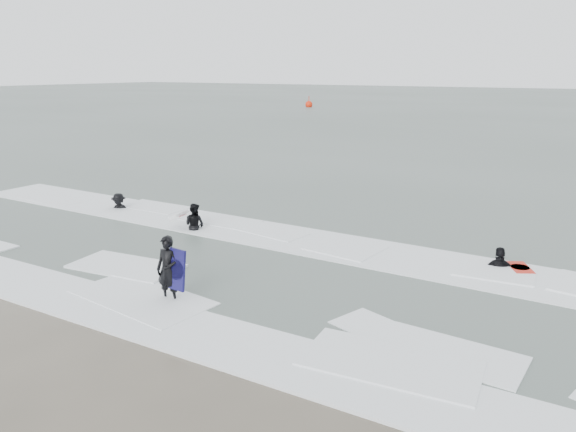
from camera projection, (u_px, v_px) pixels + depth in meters
The scene contains 9 objects.
ground at pixel (172, 312), 12.58m from camera, with size 320.00×320.00×0.00m, color brown.
sea at pixel (566, 107), 78.62m from camera, with size 320.00×320.00×0.00m, color #47544C.
surfer_centre at pixel (170, 302), 13.13m from camera, with size 0.59×0.39×1.62m, color black.
surfer_wading at pixel (195, 231), 18.84m from camera, with size 0.73×0.57×1.50m, color black.
surfer_breaker at pixel (119, 210), 21.56m from camera, with size 0.98×0.56×1.52m, color black.
surfer_right_near at pixel (499, 269), 15.22m from camera, with size 1.04×0.43×1.78m, color black.
surf_foam at pixel (264, 263), 15.62m from camera, with size 30.03×9.06×0.09m.
bodyboards at pixel (291, 246), 15.57m from camera, with size 11.39×7.02×1.25m.
buoy at pixel (309, 104), 78.30m from camera, with size 1.00×1.00×1.65m.
Camera 1 is at (8.27, -8.56, 5.28)m, focal length 35.00 mm.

